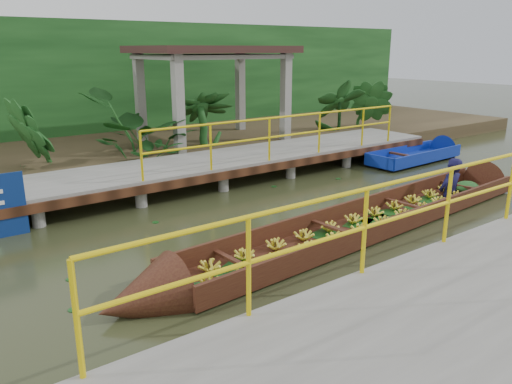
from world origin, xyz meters
TOP-DOWN VIEW (x-y plane):
  - ground at (0.00, 0.00)m, footprint 80.00×80.00m
  - land_strip at (0.00, 7.50)m, footprint 30.00×8.00m
  - far_dock at (0.02, 3.43)m, footprint 16.00×2.06m
  - pavilion at (3.00, 6.30)m, footprint 4.40×3.00m
  - foliage_backdrop at (0.00, 10.00)m, footprint 30.00×0.80m
  - vendor_boat at (2.14, -0.95)m, footprint 10.38×1.65m
  - moored_blue_boat at (7.89, 2.02)m, footprint 3.76×1.14m
  - tropical_plants at (2.15, 5.30)m, footprint 14.12×1.12m

SIDE VIEW (x-z plane):
  - ground at x=0.00m, z-range 0.00..0.00m
  - moored_blue_boat at x=7.89m, z-range -0.29..0.60m
  - vendor_boat at x=2.14m, z-range -0.84..1.28m
  - land_strip at x=0.00m, z-range 0.00..0.45m
  - far_dock at x=0.02m, z-range -0.35..1.30m
  - tropical_plants at x=2.15m, z-range 0.45..1.85m
  - foliage_backdrop at x=0.00m, z-range 0.00..4.00m
  - pavilion at x=3.00m, z-range 1.32..4.32m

